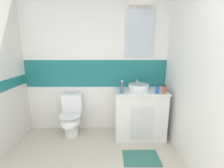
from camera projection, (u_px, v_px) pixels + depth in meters
wall_back_tiled at (97, 65)px, 2.84m from camera, size 3.20×0.20×2.50m
wall_right_plain at (211, 77)px, 1.64m from camera, size 0.10×3.48×2.50m
vanity_cabinet at (139, 113)px, 2.73m from camera, size 0.87×0.56×0.85m
sink_basin at (138, 87)px, 2.62m from camera, size 0.35×0.39×0.16m
toilet at (71, 117)px, 2.75m from camera, size 0.37×0.50×0.76m
toothbrush_cup at (122, 89)px, 2.47m from camera, size 0.07×0.07×0.22m
soap_dispenser at (157, 90)px, 2.45m from camera, size 0.06×0.06×0.15m
lotion_bottle_short at (164, 89)px, 2.46m from camera, size 0.06×0.06×0.13m
bath_mat at (141, 158)px, 2.22m from camera, size 0.52×0.35×0.01m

